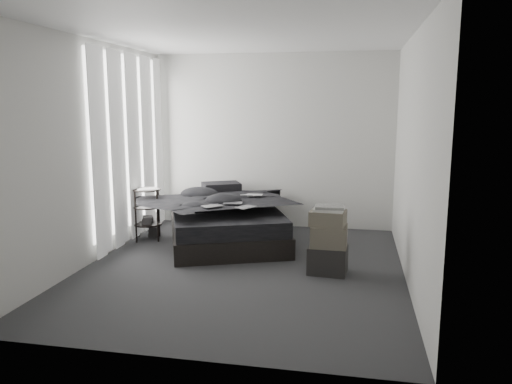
% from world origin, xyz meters
% --- Properties ---
extents(floor, '(3.60, 4.20, 0.01)m').
position_xyz_m(floor, '(0.00, 0.00, 0.00)').
color(floor, '#2D2D2F').
rests_on(floor, ground).
extents(ceiling, '(3.60, 4.20, 0.01)m').
position_xyz_m(ceiling, '(0.00, 0.00, 2.60)').
color(ceiling, white).
rests_on(ceiling, ground).
extents(wall_back, '(3.60, 0.01, 2.60)m').
position_xyz_m(wall_back, '(0.00, 2.10, 1.30)').
color(wall_back, silver).
rests_on(wall_back, ground).
extents(wall_front, '(3.60, 0.01, 2.60)m').
position_xyz_m(wall_front, '(0.00, -2.10, 1.30)').
color(wall_front, silver).
rests_on(wall_front, ground).
extents(wall_left, '(0.01, 4.20, 2.60)m').
position_xyz_m(wall_left, '(-1.80, 0.00, 1.30)').
color(wall_left, silver).
rests_on(wall_left, ground).
extents(wall_right, '(0.01, 4.20, 2.60)m').
position_xyz_m(wall_right, '(1.80, 0.00, 1.30)').
color(wall_right, silver).
rests_on(wall_right, ground).
extents(window_left, '(0.02, 2.00, 2.30)m').
position_xyz_m(window_left, '(-1.78, 0.90, 1.35)').
color(window_left, white).
rests_on(window_left, wall_left).
extents(curtain_left, '(0.06, 2.12, 2.48)m').
position_xyz_m(curtain_left, '(-1.73, 0.90, 1.28)').
color(curtain_left, white).
rests_on(curtain_left, wall_left).
extents(bed, '(2.03, 2.29, 0.26)m').
position_xyz_m(bed, '(-0.46, 1.02, 0.13)').
color(bed, black).
rests_on(bed, floor).
extents(mattress, '(1.96, 2.22, 0.20)m').
position_xyz_m(mattress, '(-0.46, 1.02, 0.36)').
color(mattress, black).
rests_on(mattress, bed).
extents(duvet, '(1.90, 2.02, 0.22)m').
position_xyz_m(duvet, '(-0.44, 0.98, 0.57)').
color(duvet, black).
rests_on(duvet, mattress).
extents(pillow_lower, '(0.67, 0.57, 0.13)m').
position_xyz_m(pillow_lower, '(-0.77, 1.69, 0.53)').
color(pillow_lower, black).
rests_on(pillow_lower, mattress).
extents(pillow_upper, '(0.64, 0.57, 0.12)m').
position_xyz_m(pillow_upper, '(-0.70, 1.70, 0.65)').
color(pillow_upper, black).
rests_on(pillow_upper, pillow_lower).
extents(laptop, '(0.32, 0.21, 0.02)m').
position_xyz_m(laptop, '(-0.15, 1.19, 0.69)').
color(laptop, silver).
rests_on(laptop, duvet).
extents(comic_a, '(0.28, 0.28, 0.01)m').
position_xyz_m(comic_a, '(-0.49, 0.46, 0.69)').
color(comic_a, black).
rests_on(comic_a, duvet).
extents(comic_b, '(0.26, 0.19, 0.01)m').
position_xyz_m(comic_b, '(-0.28, 0.69, 0.69)').
color(comic_b, black).
rests_on(comic_b, duvet).
extents(comic_c, '(0.26, 0.29, 0.01)m').
position_xyz_m(comic_c, '(-0.07, 0.48, 0.70)').
color(comic_c, black).
rests_on(comic_c, duvet).
extents(side_stand, '(0.48, 0.48, 0.70)m').
position_xyz_m(side_stand, '(-1.56, 0.96, 0.35)').
color(side_stand, black).
rests_on(side_stand, floor).
extents(papers, '(0.33, 0.31, 0.01)m').
position_xyz_m(papers, '(-1.55, 0.96, 0.71)').
color(papers, white).
rests_on(papers, side_stand).
extents(floor_books, '(0.19, 0.23, 0.14)m').
position_xyz_m(floor_books, '(-1.55, 1.16, 0.07)').
color(floor_books, black).
rests_on(floor_books, floor).
extents(box_lower, '(0.45, 0.36, 0.31)m').
position_xyz_m(box_lower, '(0.96, 0.03, 0.15)').
color(box_lower, black).
rests_on(box_lower, floor).
extents(box_mid, '(0.40, 0.32, 0.24)m').
position_xyz_m(box_mid, '(0.97, 0.02, 0.43)').
color(box_mid, '#585246').
rests_on(box_mid, box_lower).
extents(box_upper, '(0.41, 0.35, 0.16)m').
position_xyz_m(box_upper, '(0.95, 0.03, 0.63)').
color(box_upper, '#585246').
rests_on(box_upper, box_mid).
extents(art_book_white, '(0.34, 0.28, 0.03)m').
position_xyz_m(art_book_white, '(0.96, 0.03, 0.73)').
color(art_book_white, silver).
rests_on(art_book_white, box_upper).
extents(art_book_snake, '(0.31, 0.25, 0.03)m').
position_xyz_m(art_book_snake, '(0.97, 0.02, 0.76)').
color(art_book_snake, silver).
rests_on(art_book_snake, art_book_white).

